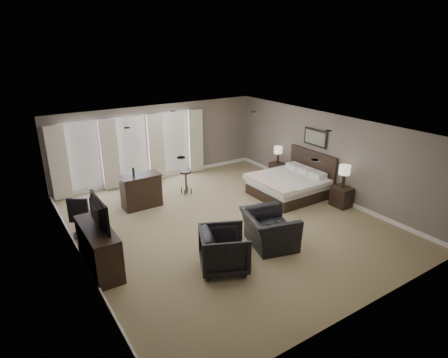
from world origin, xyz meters
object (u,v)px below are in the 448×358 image
nightstand_far (277,170)px  lamp_near (344,176)px  bar_stool_right (186,182)px  desk_chair (83,215)px  armchair_near (269,224)px  bar_stool_left (129,183)px  lamp_far (278,155)px  nightstand_near (341,197)px  dresser (99,248)px  tv (96,225)px  bed (286,177)px  armchair_far (224,248)px  bar_counter (141,191)px

nightstand_far → lamp_near: size_ratio=0.81×
bar_stool_right → desk_chair: bearing=-163.4°
armchair_near → bar_stool_left: (-1.70, 4.92, -0.20)m
lamp_far → bar_stool_left: bearing=163.5°
armchair_near → bar_stool_right: bearing=17.7°
nightstand_near → armchair_near: bearing=-170.1°
armchair_near → dresser: bearing=86.8°
bar_stool_left → desk_chair: bearing=-133.1°
lamp_far → armchair_near: size_ratio=0.48×
lamp_near → desk_chair: lamp_near is taller
lamp_far → bar_stool_right: bearing=172.6°
tv → bar_stool_right: bearing=-52.3°
tv → armchair_near: bearing=-108.1°
bed → nightstand_near: 1.74m
bar_stool_right → nightstand_far: bearing=-7.4°
dresser → armchair_near: armchair_near is taller
bed → armchair_far: (-3.79, -2.27, -0.15)m
nightstand_near → bar_stool_right: size_ratio=0.77×
lamp_far → bed: bearing=-121.5°
dresser → nightstand_far: bearing=18.1°
lamp_far → nightstand_far: bearing=0.0°
bed → armchair_near: bed is taller
bed → bar_counter: size_ratio=1.80×
tv → lamp_far: bearing=-71.9°
nightstand_near → bar_stool_right: (-3.42, 3.34, 0.09)m
armchair_far → desk_chair: desk_chair is taller
nightstand_far → lamp_near: lamp_near is taller
nightstand_near → nightstand_far: (0.00, 2.90, -0.03)m
lamp_near → dresser: (-6.92, 0.64, -0.44)m
dresser → bar_stool_left: dresser is taller
desk_chair → dresser: bearing=120.3°
bed → lamp_near: bed is taller
desk_chair → bar_stool_right: bearing=-130.2°
lamp_near → bar_stool_right: (-3.42, 3.34, -0.55)m
armchair_near → bed: bearing=-34.4°
nightstand_near → dresser: dresser is taller
lamp_far → bar_stool_left: size_ratio=0.86×
armchair_near → desk_chair: 4.62m
armchair_far → bar_counter: size_ratio=0.89×
dresser → bar_counter: size_ratio=1.48×
lamp_near → bar_stool_left: bearing=138.5°
dresser → bar_counter: bearing=52.6°
lamp_near → bar_stool_right: 4.82m
nightstand_near → lamp_near: 0.64m
lamp_far → armchair_near: (-3.23, -3.46, -0.29)m
lamp_far → armchair_far: bearing=-141.5°
dresser → armchair_near: 3.88m
tv → bar_stool_right: tv is taller
lamp_near → bar_counter: 5.93m
lamp_near → tv: 6.95m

